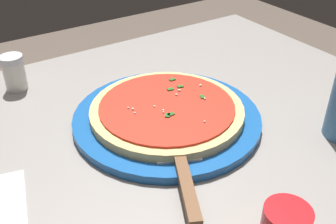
{
  "coord_description": "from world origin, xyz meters",
  "views": [
    {
      "loc": [
        0.33,
        0.52,
        1.18
      ],
      "look_at": [
        -0.0,
        0.01,
        0.79
      ],
      "focal_mm": 42.81,
      "sensor_mm": 36.0,
      "label": 1
    }
  ],
  "objects_px": {
    "pizza": "(168,110)",
    "parmesan_shaker": "(14,72)",
    "pizza_server": "(183,171)",
    "serving_plate": "(168,118)"
  },
  "relations": [
    {
      "from": "serving_plate",
      "to": "parmesan_shaker",
      "type": "relative_size",
      "value": 4.6
    },
    {
      "from": "pizza",
      "to": "parmesan_shaker",
      "type": "xyz_separation_m",
      "value": [
        0.2,
        -0.27,
        0.01
      ]
    },
    {
      "from": "pizza_server",
      "to": "serving_plate",
      "type": "bearing_deg",
      "value": -115.68
    },
    {
      "from": "pizza",
      "to": "pizza_server",
      "type": "xyz_separation_m",
      "value": [
        0.07,
        0.15,
        -0.0
      ]
    },
    {
      "from": "serving_plate",
      "to": "pizza",
      "type": "bearing_deg",
      "value": -154.13
    },
    {
      "from": "parmesan_shaker",
      "to": "pizza_server",
      "type": "bearing_deg",
      "value": 106.6
    },
    {
      "from": "pizza",
      "to": "parmesan_shaker",
      "type": "distance_m",
      "value": 0.34
    },
    {
      "from": "pizza",
      "to": "parmesan_shaker",
      "type": "relative_size",
      "value": 3.74
    },
    {
      "from": "parmesan_shaker",
      "to": "pizza",
      "type": "bearing_deg",
      "value": 125.56
    },
    {
      "from": "pizza_server",
      "to": "parmesan_shaker",
      "type": "height_order",
      "value": "parmesan_shaker"
    }
  ]
}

